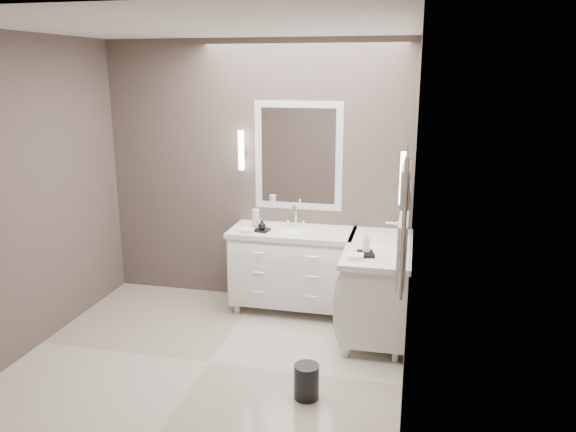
% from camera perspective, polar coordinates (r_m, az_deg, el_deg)
% --- Properties ---
extents(floor, '(3.20, 3.00, 0.01)m').
position_cam_1_polar(floor, '(4.94, -8.01, -14.56)').
color(floor, beige).
rests_on(floor, ground).
extents(ceiling, '(3.20, 3.00, 0.01)m').
position_cam_1_polar(ceiling, '(4.33, -9.34, 18.61)').
color(ceiling, white).
rests_on(ceiling, wall_back).
extents(wall_back, '(3.20, 0.01, 2.70)m').
position_cam_1_polar(wall_back, '(5.84, -3.27, 4.32)').
color(wall_back, '#514441').
rests_on(wall_back, floor).
extents(wall_front, '(3.20, 0.01, 2.70)m').
position_cam_1_polar(wall_front, '(3.15, -18.60, -5.45)').
color(wall_front, '#514441').
rests_on(wall_front, floor).
extents(wall_left, '(0.01, 3.00, 2.70)m').
position_cam_1_polar(wall_left, '(5.24, -25.23, 1.75)').
color(wall_left, '#514441').
rests_on(wall_left, floor).
extents(wall_right, '(0.01, 3.00, 2.70)m').
position_cam_1_polar(wall_right, '(4.14, 12.53, -0.27)').
color(wall_right, '#514441').
rests_on(wall_right, floor).
extents(vanity_back, '(1.24, 0.59, 0.97)m').
position_cam_1_polar(vanity_back, '(5.69, 0.45, -4.95)').
color(vanity_back, white).
rests_on(vanity_back, floor).
extents(vanity_right, '(0.59, 1.24, 0.97)m').
position_cam_1_polar(vanity_right, '(5.28, 9.07, -6.74)').
color(vanity_right, white).
rests_on(vanity_right, floor).
extents(mirror_back, '(0.90, 0.02, 1.10)m').
position_cam_1_polar(mirror_back, '(5.68, 1.04, 6.11)').
color(mirror_back, white).
rests_on(mirror_back, wall_back).
extents(mirror_right, '(0.02, 0.90, 1.10)m').
position_cam_1_polar(mirror_right, '(4.89, 12.57, 4.36)').
color(mirror_right, white).
rests_on(mirror_right, wall_right).
extents(sconce_back, '(0.06, 0.06, 0.40)m').
position_cam_1_polar(sconce_back, '(5.76, -4.78, 6.60)').
color(sconce_back, white).
rests_on(sconce_back, wall_back).
extents(sconce_right, '(0.06, 0.06, 0.40)m').
position_cam_1_polar(sconce_right, '(4.31, 11.67, 3.65)').
color(sconce_right, white).
rests_on(sconce_right, wall_right).
extents(towel_bar_corner, '(0.03, 0.22, 0.30)m').
position_cam_1_polar(towel_bar_corner, '(5.52, 11.84, 0.96)').
color(towel_bar_corner, white).
rests_on(towel_bar_corner, wall_right).
extents(towel_ladder, '(0.06, 0.58, 0.90)m').
position_cam_1_polar(towel_ladder, '(3.75, 11.66, -1.12)').
color(towel_ladder, white).
rests_on(towel_ladder, wall_right).
extents(waste_bin, '(0.19, 0.19, 0.27)m').
position_cam_1_polar(waste_bin, '(4.37, 1.89, -16.46)').
color(waste_bin, black).
rests_on(waste_bin, floor).
extents(amenity_tray_back, '(0.20, 0.16, 0.03)m').
position_cam_1_polar(amenity_tray_back, '(5.54, -2.87, -1.39)').
color(amenity_tray_back, black).
rests_on(amenity_tray_back, vanity_back).
extents(amenity_tray_right, '(0.17, 0.20, 0.03)m').
position_cam_1_polar(amenity_tray_right, '(4.86, 7.90, -3.82)').
color(amenity_tray_right, black).
rests_on(amenity_tray_right, vanity_right).
extents(water_bottle, '(0.08, 0.08, 0.21)m').
position_cam_1_polar(water_bottle, '(5.56, -3.30, -0.38)').
color(water_bottle, silver).
rests_on(water_bottle, vanity_back).
extents(soap_bottle_a, '(0.08, 0.08, 0.13)m').
position_cam_1_polar(soap_bottle_a, '(5.55, -3.12, -0.56)').
color(soap_bottle_a, white).
rests_on(soap_bottle_a, amenity_tray_back).
extents(soap_bottle_b, '(0.09, 0.09, 0.10)m').
position_cam_1_polar(soap_bottle_b, '(5.49, -2.66, -0.88)').
color(soap_bottle_b, black).
rests_on(soap_bottle_b, amenity_tray_back).
extents(soap_bottle_c, '(0.08, 0.09, 0.18)m').
position_cam_1_polar(soap_bottle_c, '(4.83, 7.94, -2.66)').
color(soap_bottle_c, white).
rests_on(soap_bottle_c, amenity_tray_right).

